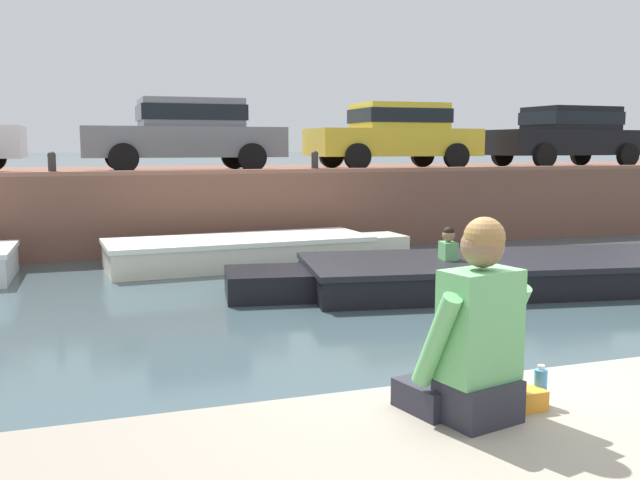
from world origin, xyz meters
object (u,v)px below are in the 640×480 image
(mooring_bollard_east, at_px, (315,161))
(person_seated_left, at_px, (473,342))
(car_left_inner_grey, at_px, (186,132))
(car_right_inner_black, at_px, (567,134))
(bottle_drink, at_px, (540,387))
(car_centre_yellow, at_px, (395,133))
(boat_moored_central_cream, at_px, (252,251))
(mooring_bollard_mid, at_px, (52,163))
(motorboat_passing, at_px, (486,274))

(mooring_bollard_east, relative_size, person_seated_left, 0.46)
(car_left_inner_grey, distance_m, car_right_inner_black, 9.91)
(bottle_drink, bearing_deg, car_centre_yellow, 68.31)
(boat_moored_central_cream, height_order, car_left_inner_grey, car_left_inner_grey)
(car_left_inner_grey, bearing_deg, car_right_inner_black, 0.02)
(car_centre_yellow, distance_m, mooring_bollard_mid, 7.91)
(boat_moored_central_cream, xyz_separation_m, mooring_bollard_east, (1.75, 1.68, 1.55))
(mooring_bollard_east, xyz_separation_m, person_seated_left, (-2.91, -11.10, -0.59))
(mooring_bollard_mid, bearing_deg, bottle_drink, -76.94)
(mooring_bollard_mid, height_order, mooring_bollard_east, same)
(mooring_bollard_east, bearing_deg, boat_moored_central_cream, -136.10)
(car_right_inner_black, bearing_deg, person_seated_left, -129.05)
(boat_moored_central_cream, height_order, mooring_bollard_east, mooring_bollard_east)
(mooring_bollard_mid, relative_size, person_seated_left, 0.46)
(car_centre_yellow, relative_size, car_right_inner_black, 0.94)
(motorboat_passing, distance_m, car_left_inner_grey, 7.81)
(car_left_inner_grey, distance_m, mooring_bollard_mid, 3.30)
(car_left_inner_grey, distance_m, person_seated_left, 12.96)
(car_centre_yellow, bearing_deg, car_left_inner_grey, 180.00)
(car_right_inner_black, bearing_deg, boat_moored_central_cream, -159.52)
(bottle_drink, bearing_deg, motorboat_passing, 60.13)
(car_centre_yellow, xyz_separation_m, mooring_bollard_east, (-2.62, -1.79, -0.61))
(mooring_bollard_east, bearing_deg, person_seated_left, -104.68)
(car_right_inner_black, relative_size, mooring_bollard_east, 9.63)
(car_centre_yellow, xyz_separation_m, mooring_bollard_mid, (-7.68, -1.79, -0.61))
(motorboat_passing, xyz_separation_m, car_centre_yellow, (1.56, 6.68, 2.18))
(mooring_bollard_mid, distance_m, mooring_bollard_east, 5.06)
(boat_moored_central_cream, bearing_deg, bottle_drink, -94.56)
(boat_moored_central_cream, relative_size, mooring_bollard_east, 12.47)
(car_centre_yellow, xyz_separation_m, car_right_inner_black, (4.93, 0.00, 0.00))
(car_left_inner_grey, distance_m, bottle_drink, 12.95)
(motorboat_passing, distance_m, person_seated_left, 7.44)
(car_right_inner_black, relative_size, bottle_drink, 21.01)
(motorboat_passing, relative_size, car_centre_yellow, 1.81)
(motorboat_passing, height_order, bottle_drink, bottle_drink)
(motorboat_passing, xyz_separation_m, car_left_inner_grey, (-3.42, 6.68, 2.18))
(motorboat_passing, bearing_deg, person_seated_left, -122.53)
(boat_moored_central_cream, relative_size, car_right_inner_black, 1.29)
(motorboat_passing, xyz_separation_m, mooring_bollard_mid, (-6.12, 4.88, 1.58))
(motorboat_passing, distance_m, car_right_inner_black, 9.57)
(car_centre_yellow, height_order, mooring_bollard_mid, car_centre_yellow)
(boat_moored_central_cream, height_order, bottle_drink, bottle_drink)
(motorboat_passing, relative_size, car_right_inner_black, 1.70)
(motorboat_passing, distance_m, mooring_bollard_mid, 7.99)
(car_centre_yellow, bearing_deg, bottle_drink, -111.69)
(boat_moored_central_cream, bearing_deg, mooring_bollard_east, 43.90)
(boat_moored_central_cream, xyz_separation_m, mooring_bollard_mid, (-3.32, 1.68, 1.55))
(person_seated_left, relative_size, bottle_drink, 4.73)
(car_left_inner_grey, bearing_deg, boat_moored_central_cream, -79.98)
(motorboat_passing, height_order, car_left_inner_grey, car_left_inner_grey)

